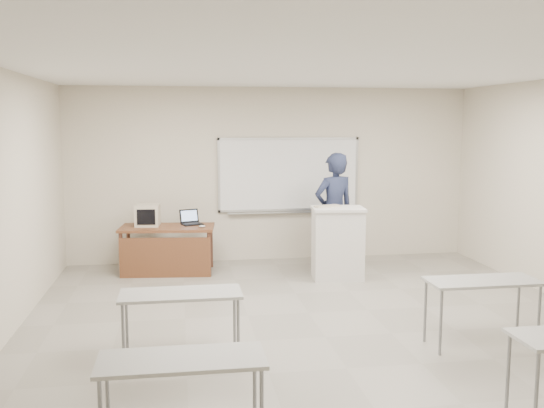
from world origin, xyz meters
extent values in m
cube|color=gray|center=(0.00, 0.00, -0.01)|extent=(7.00, 8.00, 0.01)
cube|color=white|center=(0.30, 3.97, 1.50)|extent=(2.40, 0.03, 1.20)
cube|color=#B7BABC|center=(0.30, 3.97, 2.12)|extent=(2.48, 0.04, 0.04)
cube|color=#B7BABC|center=(0.30, 3.97, 0.88)|extent=(2.48, 0.04, 0.04)
cube|color=#B7BABC|center=(-0.92, 3.97, 1.50)|extent=(0.04, 0.04, 1.28)
cube|color=#B7BABC|center=(1.52, 3.97, 1.50)|extent=(0.04, 0.04, 1.28)
cube|color=#B7BABC|center=(0.30, 3.92, 0.84)|extent=(2.16, 0.07, 0.02)
cube|color=#969691|center=(-1.60, -0.50, 0.71)|extent=(1.20, 0.50, 0.03)
cylinder|color=slate|center=(-2.15, -0.70, 0.35)|extent=(0.03, 0.03, 0.70)
cylinder|color=slate|center=(-1.05, -0.70, 0.35)|extent=(0.03, 0.03, 0.70)
cylinder|color=slate|center=(-2.15, -0.30, 0.35)|extent=(0.03, 0.03, 0.70)
cylinder|color=slate|center=(-1.05, -0.30, 0.35)|extent=(0.03, 0.03, 0.70)
cube|color=#969691|center=(1.60, -0.50, 0.71)|extent=(1.20, 0.50, 0.03)
cylinder|color=slate|center=(1.05, -0.70, 0.35)|extent=(0.03, 0.03, 0.70)
cylinder|color=slate|center=(2.15, -0.70, 0.35)|extent=(0.03, 0.03, 0.70)
cylinder|color=slate|center=(1.05, -0.30, 0.35)|extent=(0.03, 0.03, 0.70)
cylinder|color=slate|center=(2.15, -0.30, 0.35)|extent=(0.03, 0.03, 0.70)
cube|color=#969691|center=(-1.60, -2.20, 0.71)|extent=(1.20, 0.50, 0.03)
cylinder|color=slate|center=(-2.15, -2.00, 0.35)|extent=(0.03, 0.03, 0.70)
cylinder|color=slate|center=(-1.05, -2.00, 0.35)|extent=(0.03, 0.03, 0.70)
cylinder|color=slate|center=(1.05, -2.40, 0.35)|extent=(0.03, 0.03, 0.70)
cylinder|color=slate|center=(1.05, -2.00, 0.35)|extent=(0.03, 0.03, 0.70)
cube|color=brown|center=(-1.80, 3.30, 0.73)|extent=(1.48, 0.74, 0.04)
cube|color=brown|center=(-1.80, 2.95, 0.32)|extent=(1.41, 0.03, 0.63)
cylinder|color=#48281C|center=(-2.48, 2.99, 0.35)|extent=(0.06, 0.06, 0.71)
cylinder|color=#48281C|center=(-1.12, 2.99, 0.35)|extent=(0.06, 0.06, 0.71)
cylinder|color=#48281C|center=(-2.48, 3.61, 0.35)|extent=(0.06, 0.06, 0.71)
cylinder|color=#48281C|center=(-1.12, 3.61, 0.35)|extent=(0.06, 0.06, 0.71)
cube|color=#B9B5B1|center=(0.80, 2.50, 0.53)|extent=(0.75, 0.53, 1.07)
cube|color=#B9B5B1|center=(0.80, 2.50, 1.09)|extent=(0.79, 0.57, 0.04)
cube|color=#BFB39D|center=(-2.10, 3.45, 0.92)|extent=(0.36, 0.38, 0.34)
cube|color=#BFB39D|center=(-2.10, 3.24, 0.92)|extent=(0.38, 0.04, 0.36)
cube|color=black|center=(-2.10, 3.22, 0.92)|extent=(0.29, 0.01, 0.24)
cube|color=black|center=(-1.40, 3.40, 0.76)|extent=(0.32, 0.23, 0.02)
cube|color=black|center=(-1.40, 3.39, 0.77)|extent=(0.26, 0.13, 0.01)
cube|color=black|center=(-1.40, 3.54, 0.88)|extent=(0.32, 0.07, 0.22)
cube|color=#7E99C3|center=(-1.40, 3.54, 0.88)|extent=(0.27, 0.05, 0.17)
ellipsoid|color=#AAADB2|center=(-1.25, 3.10, 0.77)|extent=(0.12, 0.09, 0.04)
cube|color=#BFB39D|center=(0.65, 2.58, 1.12)|extent=(0.44, 0.27, 0.02)
imported|color=black|center=(0.88, 3.07, 0.96)|extent=(0.80, 0.64, 1.92)
camera|label=1|loc=(-1.59, -6.39, 2.40)|focal=40.00mm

